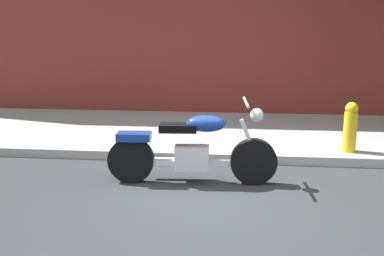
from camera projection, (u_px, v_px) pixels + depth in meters
ground_plane at (217, 197)px, 5.51m from camera, size 60.00×60.00×0.00m
sidewalk at (225, 133)px, 8.42m from camera, size 18.04×3.35×0.14m
motorcycle at (192, 151)px, 5.90m from camera, size 2.21×0.70×1.10m
fire_hydrant at (350, 131)px, 6.90m from camera, size 0.20×0.20×0.91m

